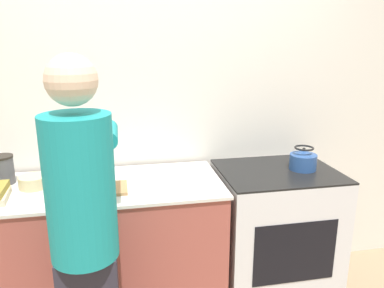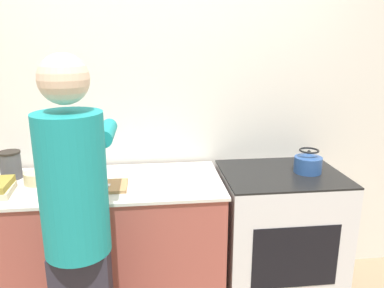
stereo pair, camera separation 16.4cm
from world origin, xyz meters
The scene contains 9 objects.
wall_back centered at (0.00, 0.70, 1.30)m, with size 8.00×0.05×2.60m.
counter centered at (-0.39, 0.32, 0.45)m, with size 1.48×0.66×0.90m.
oven centered at (0.74, 0.31, 0.46)m, with size 0.75×0.62×0.92m.
person centered at (-0.43, -0.24, 0.93)m, with size 0.34×0.58×1.68m.
cutting_board centered at (-0.42, 0.22, 0.91)m, with size 0.39×0.20×0.02m.
knife centered at (-0.46, 0.22, 0.92)m, with size 0.26×0.06×0.01m.
kettle centered at (0.91, 0.30, 0.98)m, with size 0.17×0.17×0.15m.
bowl_prep centered at (-0.76, 0.35, 0.94)m, with size 0.17×0.17×0.07m.
canister_jar centered at (-0.95, 0.45, 0.99)m, with size 0.13×0.13×0.17m.
Camera 1 is at (-0.25, -1.83, 1.73)m, focal length 35.00 mm.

